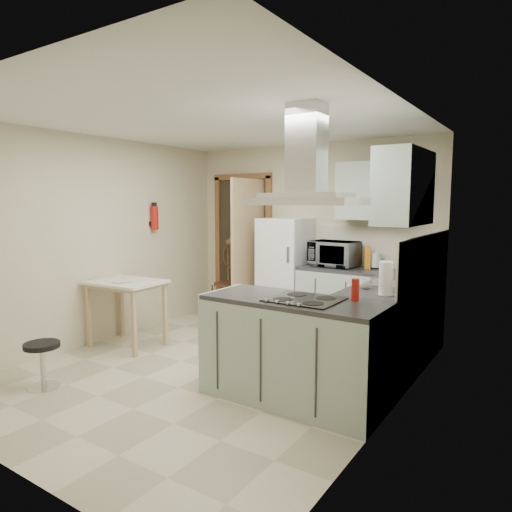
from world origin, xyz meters
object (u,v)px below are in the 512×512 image
Objects in this scene: drop_leaf_table at (127,314)px; microwave at (334,254)px; fridge at (285,273)px; peninsula at (294,350)px; bentwood_chair at (229,284)px; stool at (43,365)px; extractor_hood at (306,201)px.

drop_leaf_table is 2.65m from microwave.
fridge is at bearing -175.78° from microwave.
fridge is 0.97× the size of peninsula.
bentwood_chair is 2.37× the size of stool.
stool is (-2.07, -1.04, -0.24)m from peninsula.
fridge reaches higher than peninsula.
drop_leaf_table is (-1.16, -1.75, -0.35)m from fridge.
microwave is (1.55, 3.04, 0.85)m from stool.
drop_leaf_table is at bearing -123.48° from fridge.
bentwood_chair is (-2.19, 1.99, 0.06)m from peninsula.
bentwood_chair is (-0.96, 0.01, -0.24)m from fridge.
peninsula is at bearing 26.70° from stool.
extractor_hood is 1.55× the size of microwave.
microwave is (1.86, 1.77, 0.67)m from drop_leaf_table.
peninsula reaches higher than drop_leaf_table.
bentwood_chair is 1.75m from microwave.
microwave reaches higher than drop_leaf_table.
bentwood_chair is at bearing 92.23° from stool.
stool is 3.52m from microwave.
stool is (0.12, -3.03, -0.29)m from bentwood_chair.
peninsula is 2.39m from drop_leaf_table.
peninsula is 1.27m from extractor_hood.
fridge reaches higher than microwave.
extractor_hood reaches higher than peninsula.
extractor_hood is at bearing 0.00° from peninsula.
fridge is 2.57m from extractor_hood.
extractor_hood is 3.26m from bentwood_chair.
stool is at bearing -153.30° from peninsula.
peninsula is 2.33m from stool.
extractor_hood is 2.84m from stool.
drop_leaf_table is 1.32m from stool.
extractor_hood is 2.82m from drop_leaf_table.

